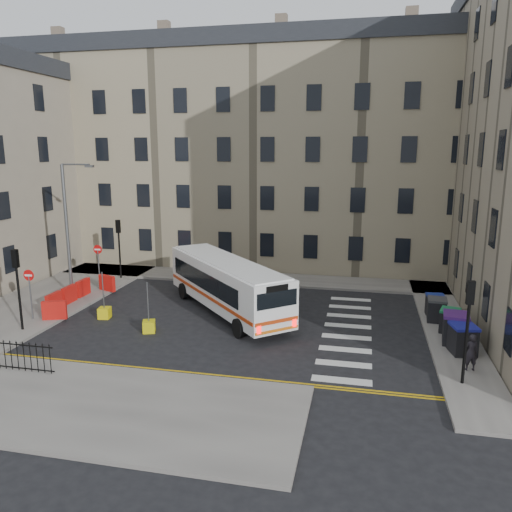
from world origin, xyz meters
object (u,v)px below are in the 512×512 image
at_px(bollard_yellow, 105,313).
at_px(bollard_chevron, 149,326).
at_px(wheelie_bin_d, 437,310).
at_px(wheelie_bin_c, 450,320).
at_px(wheelie_bin_a, 463,339).
at_px(streetlamp, 67,228).
at_px(wheelie_bin_e, 435,305).
at_px(pedestrian, 471,352).
at_px(wheelie_bin_b, 455,328).
at_px(bus, 227,283).

relative_size(bollard_yellow, bollard_chevron, 1.00).
bearing_deg(wheelie_bin_d, wheelie_bin_c, -69.58).
bearing_deg(bollard_yellow, wheelie_bin_a, -3.89).
distance_m(wheelie_bin_a, bollard_yellow, 18.16).
relative_size(streetlamp, wheelie_bin_e, 6.96).
bearing_deg(pedestrian, wheelie_bin_b, -99.89).
distance_m(wheelie_bin_a, wheelie_bin_e, 5.07).
distance_m(wheelie_bin_a, wheelie_bin_b, 1.17).
bearing_deg(bollard_yellow, pedestrian, -9.45).
xyz_separation_m(wheelie_bin_b, wheelie_bin_d, (-0.44, 3.04, -0.11)).
height_order(wheelie_bin_e, bollard_chevron, wheelie_bin_e).
bearing_deg(wheelie_bin_c, wheelie_bin_e, 115.31).
bearing_deg(wheelie_bin_a, wheelie_bin_b, 85.35).
bearing_deg(bus, wheelie_bin_b, -53.54).
relative_size(wheelie_bin_b, wheelie_bin_c, 1.15).
distance_m(bus, bollard_yellow, 6.84).
height_order(bus, wheelie_bin_c, bus).
bearing_deg(wheelie_bin_e, bus, -177.08).
height_order(wheelie_bin_a, wheelie_bin_b, wheelie_bin_b).
bearing_deg(wheelie_bin_c, streetlamp, -168.92).
bearing_deg(bollard_chevron, pedestrian, -6.02).
bearing_deg(streetlamp, bollard_yellow, -38.70).
xyz_separation_m(streetlamp, bollard_chevron, (7.24, -4.64, -4.04)).
bearing_deg(pedestrian, wheelie_bin_a, -102.54).
height_order(bus, wheelie_bin_b, bus).
height_order(bus, bollard_chevron, bus).
distance_m(wheelie_bin_c, bollard_yellow, 18.03).
distance_m(wheelie_bin_a, wheelie_bin_d, 4.25).
bearing_deg(wheelie_bin_d, wheelie_bin_e, 92.93).
xyz_separation_m(bus, bollard_yellow, (-6.24, -2.44, -1.40)).
distance_m(bus, wheelie_bin_a, 12.46).
distance_m(bus, bollard_chevron, 5.09).
xyz_separation_m(streetlamp, wheelie_bin_e, (21.55, 0.61, -3.60)).
bearing_deg(pedestrian, wheelie_bin_c, -100.67).
bearing_deg(wheelie_bin_e, wheelie_bin_a, -87.82).
bearing_deg(wheelie_bin_e, pedestrian, -89.44).
height_order(wheelie_bin_a, pedestrian, pedestrian).
height_order(wheelie_bin_b, wheelie_bin_d, wheelie_bin_b).
bearing_deg(bus, wheelie_bin_e, -34.58).
height_order(wheelie_bin_a, bollard_yellow, wheelie_bin_a).
bearing_deg(bus, streetlamp, 134.26).
relative_size(wheelie_bin_c, bollard_yellow, 2.09).
bearing_deg(bus, bollard_chevron, -169.01).
xyz_separation_m(wheelie_bin_b, wheelie_bin_e, (-0.41, 3.88, -0.14)).
relative_size(bus, wheelie_bin_b, 6.72).
distance_m(wheelie_bin_d, pedestrian, 6.02).
distance_m(streetlamp, wheelie_bin_e, 21.86).
distance_m(wheelie_bin_e, pedestrian, 6.85).
relative_size(wheelie_bin_a, wheelie_bin_e, 1.17).
relative_size(wheelie_bin_b, pedestrian, 0.93).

